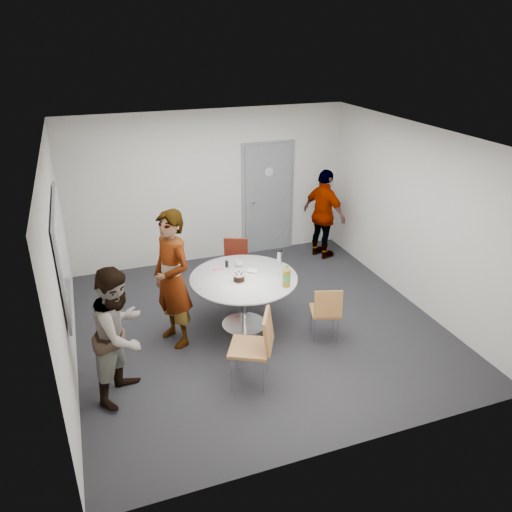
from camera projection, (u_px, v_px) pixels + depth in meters
name	position (u px, v px, depth m)	size (l,w,h in m)	color
floor	(258.00, 324.00, 7.24)	(5.00, 5.00, 0.00)	#242428
ceiling	(258.00, 137.00, 6.11)	(5.00, 5.00, 0.00)	silver
wall_back	(210.00, 187.00, 8.82)	(5.00, 5.00, 0.00)	beige
wall_left	(60.00, 266.00, 5.91)	(5.00, 5.00, 0.00)	beige
wall_right	(415.00, 217.00, 7.45)	(5.00, 5.00, 0.00)	beige
wall_front	(351.00, 338.00, 4.54)	(5.00, 5.00, 0.00)	beige
door	(268.00, 199.00, 9.27)	(1.02, 0.17, 2.12)	slate
whiteboard	(62.00, 251.00, 6.05)	(0.04, 1.90, 1.25)	gray
table	(246.00, 284.00, 6.94)	(1.49, 1.49, 1.09)	white
chair_near_left	(258.00, 341.00, 5.81)	(0.65, 0.63, 0.97)	brown
chair_near_right	(326.00, 309.00, 6.67)	(0.49, 0.52, 0.82)	brown
chair_far	(235.00, 259.00, 8.05)	(0.53, 0.56, 0.85)	#5B1E12
person_main	(172.00, 279.00, 6.48)	(0.69, 0.45, 1.88)	#A5C6EA
person_left	(120.00, 334.00, 5.57)	(0.79, 0.62, 1.63)	white
person_right	(324.00, 214.00, 9.06)	(0.97, 0.40, 1.66)	black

